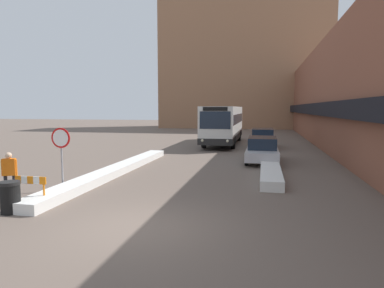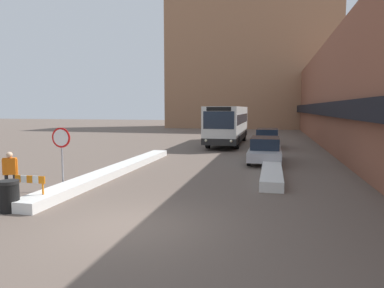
{
  "view_description": "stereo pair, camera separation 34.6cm",
  "coord_description": "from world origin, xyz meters",
  "px_view_note": "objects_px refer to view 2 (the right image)",
  "views": [
    {
      "loc": [
        3.23,
        -8.19,
        3.1
      ],
      "look_at": [
        0.36,
        5.57,
        1.63
      ],
      "focal_mm": 32.0,
      "sensor_mm": 36.0,
      "label": 1
    },
    {
      "loc": [
        3.56,
        -8.11,
        3.1
      ],
      "look_at": [
        0.36,
        5.57,
        1.63
      ],
      "focal_mm": 32.0,
      "sensor_mm": 36.0,
      "label": 2
    }
  ],
  "objects_px": {
    "parked_car_middle": "(267,138)",
    "pedestrian": "(10,170)",
    "stop_sign": "(61,145)",
    "construction_barricade": "(30,184)",
    "parked_car_front": "(265,150)",
    "city_bus": "(228,124)",
    "trash_bin": "(9,196)"
  },
  "relations": [
    {
      "from": "parked_car_middle",
      "to": "pedestrian",
      "type": "distance_m",
      "value": 19.41
    },
    {
      "from": "stop_sign",
      "to": "pedestrian",
      "type": "bearing_deg",
      "value": -132.54
    },
    {
      "from": "stop_sign",
      "to": "construction_barricade",
      "type": "xyz_separation_m",
      "value": [
        0.14,
        -1.98,
        -1.06
      ]
    },
    {
      "from": "parked_car_middle",
      "to": "stop_sign",
      "type": "xyz_separation_m",
      "value": [
        -7.36,
        -16.13,
        0.98
      ]
    },
    {
      "from": "parked_car_front",
      "to": "pedestrian",
      "type": "distance_m",
      "value": 13.18
    },
    {
      "from": "stop_sign",
      "to": "pedestrian",
      "type": "relative_size",
      "value": 1.5
    },
    {
      "from": "construction_barricade",
      "to": "stop_sign",
      "type": "bearing_deg",
      "value": 94.14
    },
    {
      "from": "parked_car_front",
      "to": "parked_car_middle",
      "type": "relative_size",
      "value": 1.09
    },
    {
      "from": "construction_barricade",
      "to": "city_bus",
      "type": "bearing_deg",
      "value": 79.08
    },
    {
      "from": "stop_sign",
      "to": "city_bus",
      "type": "bearing_deg",
      "value": 77.49
    },
    {
      "from": "trash_bin",
      "to": "construction_barricade",
      "type": "bearing_deg",
      "value": 86.67
    },
    {
      "from": "trash_bin",
      "to": "construction_barricade",
      "type": "height_order",
      "value": "trash_bin"
    },
    {
      "from": "construction_barricade",
      "to": "trash_bin",
      "type": "bearing_deg",
      "value": -93.33
    },
    {
      "from": "city_bus",
      "to": "construction_barricade",
      "type": "bearing_deg",
      "value": -100.92
    },
    {
      "from": "city_bus",
      "to": "stop_sign",
      "type": "xyz_separation_m",
      "value": [
        -4.02,
        -18.1,
        -0.03
      ]
    },
    {
      "from": "city_bus",
      "to": "stop_sign",
      "type": "distance_m",
      "value": 18.54
    },
    {
      "from": "pedestrian",
      "to": "trash_bin",
      "type": "height_order",
      "value": "pedestrian"
    },
    {
      "from": "city_bus",
      "to": "parked_car_front",
      "type": "xyz_separation_m",
      "value": [
        3.34,
        -9.37,
        -1.03
      ]
    },
    {
      "from": "trash_bin",
      "to": "construction_barricade",
      "type": "xyz_separation_m",
      "value": [
        0.05,
        0.85,
        0.19
      ]
    },
    {
      "from": "city_bus",
      "to": "parked_car_middle",
      "type": "distance_m",
      "value": 4.01
    },
    {
      "from": "city_bus",
      "to": "parked_car_front",
      "type": "bearing_deg",
      "value": -70.35
    },
    {
      "from": "stop_sign",
      "to": "pedestrian",
      "type": "distance_m",
      "value": 1.92
    },
    {
      "from": "stop_sign",
      "to": "trash_bin",
      "type": "xyz_separation_m",
      "value": [
        0.09,
        -2.83,
        -1.25
      ]
    },
    {
      "from": "city_bus",
      "to": "pedestrian",
      "type": "distance_m",
      "value": 20.1
    },
    {
      "from": "parked_car_front",
      "to": "trash_bin",
      "type": "bearing_deg",
      "value": -122.15
    },
    {
      "from": "stop_sign",
      "to": "trash_bin",
      "type": "bearing_deg",
      "value": -88.11
    },
    {
      "from": "trash_bin",
      "to": "construction_barricade",
      "type": "distance_m",
      "value": 0.88
    },
    {
      "from": "pedestrian",
      "to": "construction_barricade",
      "type": "distance_m",
      "value": 1.52
    },
    {
      "from": "city_bus",
      "to": "pedestrian",
      "type": "height_order",
      "value": "city_bus"
    },
    {
      "from": "pedestrian",
      "to": "trash_bin",
      "type": "distance_m",
      "value": 2.06
    },
    {
      "from": "parked_car_front",
      "to": "trash_bin",
      "type": "height_order",
      "value": "parked_car_front"
    },
    {
      "from": "parked_car_middle",
      "to": "pedestrian",
      "type": "height_order",
      "value": "pedestrian"
    }
  ]
}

